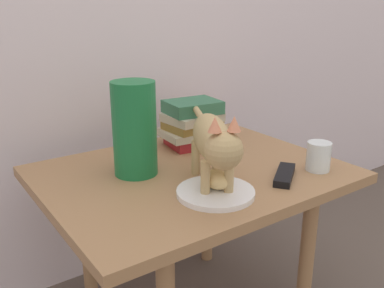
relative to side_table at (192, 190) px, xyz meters
The scene contains 8 objects.
side_table is the anchor object (origin of this frame).
plate 0.20m from the side_table, 105.81° to the right, with size 0.20×0.20×0.01m, color white.
bread_roll 0.20m from the side_table, 103.69° to the right, with size 0.08×0.06×0.05m, color #E0BC7A.
cat 0.24m from the side_table, 102.25° to the right, with size 0.25×0.44×0.23m.
book_stack 0.27m from the side_table, 54.62° to the left, with size 0.21×0.16×0.15m.
green_vase 0.26m from the side_table, 154.07° to the left, with size 0.12×0.12×0.27m, color #196B38.
candle_jar 0.38m from the side_table, 35.15° to the right, with size 0.07×0.07×0.08m.
tv_remote 0.28m from the side_table, 48.71° to the right, with size 0.15×0.04×0.02m, color black.
Camera 1 is at (-0.67, -0.95, 0.99)m, focal length 39.72 mm.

